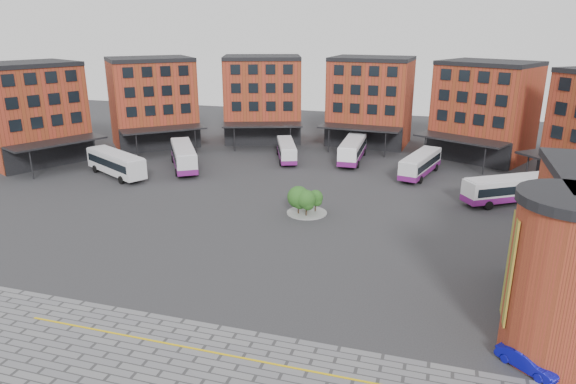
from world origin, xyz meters
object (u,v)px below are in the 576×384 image
(bus_f, at_px, (510,189))
(bus_b, at_px, (184,156))
(tree_island, at_px, (304,200))
(bus_c, at_px, (287,150))
(bus_a, at_px, (116,162))
(bus_e, at_px, (420,164))
(blue_car, at_px, (528,360))
(bus_d, at_px, (353,149))

(bus_f, bearing_deg, bus_b, -126.48)
(tree_island, distance_m, bus_c, 23.72)
(bus_c, bearing_deg, tree_island, -89.87)
(bus_b, bearing_deg, bus_a, -171.20)
(tree_island, distance_m, bus_e, 22.22)
(bus_a, height_order, bus_b, bus_b)
(bus_a, relative_size, bus_b, 1.00)
(bus_a, xyz_separation_m, blue_car, (48.06, -28.42, -1.35))
(blue_car, bearing_deg, bus_e, 51.12)
(tree_island, relative_size, bus_c, 0.43)
(bus_b, height_order, bus_d, bus_b)
(bus_c, relative_size, bus_d, 0.85)
(bus_a, height_order, blue_car, bus_a)
(tree_island, xyz_separation_m, blue_car, (19.70, -21.46, -1.11))
(bus_b, height_order, blue_car, bus_b)
(bus_c, bearing_deg, bus_d, -8.29)
(bus_b, relative_size, bus_c, 1.14)
(bus_b, bearing_deg, bus_d, -6.12)
(bus_f, xyz_separation_m, blue_car, (-1.93, -31.98, -1.11))
(blue_car, bearing_deg, tree_island, 81.81)
(bus_f, bearing_deg, bus_a, -118.94)
(bus_b, xyz_separation_m, bus_e, (32.56, 6.08, -0.16))
(bus_c, xyz_separation_m, blue_car, (28.47, -43.49, -0.92))
(tree_island, xyz_separation_m, bus_b, (-21.40, 13.13, 0.11))
(tree_island, bearing_deg, bus_c, 111.71)
(bus_e, bearing_deg, blue_car, -63.48)
(bus_a, relative_size, bus_c, 1.14)
(bus_a, bearing_deg, bus_c, -24.16)
(bus_f, height_order, blue_car, bus_f)
(bus_a, xyz_separation_m, bus_e, (39.52, 12.25, -0.29))
(bus_a, height_order, bus_e, bus_a)
(bus_c, height_order, blue_car, bus_c)
(tree_island, height_order, blue_car, tree_island)
(bus_f, bearing_deg, blue_car, -36.46)
(bus_e, bearing_deg, bus_d, 168.03)
(bus_c, relative_size, blue_car, 2.73)
(bus_f, bearing_deg, bus_c, -143.75)
(bus_a, distance_m, bus_b, 9.30)
(bus_a, distance_m, bus_e, 41.37)
(bus_b, relative_size, bus_e, 1.03)
(bus_a, bearing_deg, blue_car, -92.34)
(tree_island, distance_m, bus_d, 24.35)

